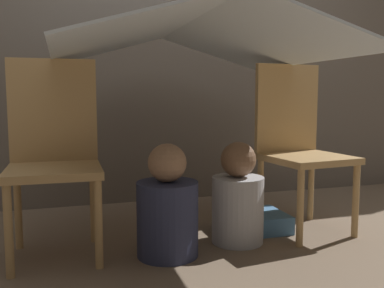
{
  "coord_description": "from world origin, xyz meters",
  "views": [
    {
      "loc": [
        -0.63,
        -2.01,
        0.76
      ],
      "look_at": [
        0.0,
        0.06,
        0.52
      ],
      "focal_mm": 40.0,
      "sensor_mm": 36.0,
      "label": 1
    }
  ],
  "objects_px": {
    "chair_left": "(54,150)",
    "person_second": "(238,200)",
    "chair_right": "(298,141)",
    "person_front": "(168,210)"
  },
  "relations": [
    {
      "from": "chair_right",
      "to": "person_second",
      "type": "relative_size",
      "value": 1.79
    },
    {
      "from": "person_second",
      "to": "person_front",
      "type": "bearing_deg",
      "value": -168.62
    },
    {
      "from": "chair_left",
      "to": "person_second",
      "type": "xyz_separation_m",
      "value": [
        0.91,
        -0.13,
        -0.28
      ]
    },
    {
      "from": "chair_right",
      "to": "person_second",
      "type": "bearing_deg",
      "value": -169.82
    },
    {
      "from": "chair_left",
      "to": "person_second",
      "type": "bearing_deg",
      "value": -7.54
    },
    {
      "from": "person_front",
      "to": "person_second",
      "type": "distance_m",
      "value": 0.41
    },
    {
      "from": "chair_left",
      "to": "person_front",
      "type": "xyz_separation_m",
      "value": [
        0.51,
        -0.21,
        -0.28
      ]
    },
    {
      "from": "chair_left",
      "to": "person_front",
      "type": "bearing_deg",
      "value": -21.78
    },
    {
      "from": "chair_right",
      "to": "person_front",
      "type": "distance_m",
      "value": 0.89
    },
    {
      "from": "chair_left",
      "to": "person_second",
      "type": "relative_size",
      "value": 1.79
    }
  ]
}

